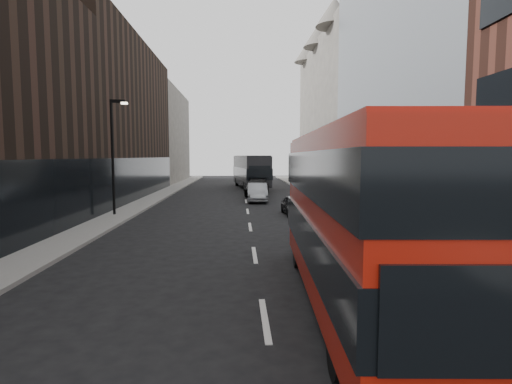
{
  "coord_description": "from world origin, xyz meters",
  "views": [
    {
      "loc": [
        -0.58,
        -6.82,
        3.73
      ],
      "look_at": [
        0.01,
        6.88,
        2.5
      ],
      "focal_mm": 28.0,
      "sensor_mm": 36.0,
      "label": 1
    }
  ],
  "objects": [
    {
      "name": "car_b",
      "position": [
        0.93,
        26.0,
        0.75
      ],
      "size": [
        1.68,
        4.6,
        1.51
      ],
      "primitive_type": "imported",
      "rotation": [
        0.0,
        0.0,
        -0.02
      ],
      "color": "gray",
      "rests_on": "ground"
    },
    {
      "name": "sidewalk_right",
      "position": [
        7.5,
        25.0,
        0.07
      ],
      "size": [
        3.0,
        80.0,
        0.15
      ],
      "primitive_type": "cube",
      "color": "slate",
      "rests_on": "ground"
    },
    {
      "name": "ground",
      "position": [
        0.0,
        0.0,
        0.0
      ],
      "size": [
        140.0,
        140.0,
        0.0
      ],
      "primitive_type": "plane",
      "color": "black",
      "rests_on": "ground"
    },
    {
      "name": "building_victorian",
      "position": [
        11.38,
        44.0,
        9.66
      ],
      "size": [
        6.5,
        24.0,
        21.0
      ],
      "color": "#605B55",
      "rests_on": "ground"
    },
    {
      "name": "car_c",
      "position": [
        1.17,
        31.12,
        0.79
      ],
      "size": [
        2.72,
        5.65,
        1.59
      ],
      "primitive_type": "imported",
      "rotation": [
        0.0,
        0.0,
        -0.09
      ],
      "color": "black",
      "rests_on": "ground"
    },
    {
      "name": "grey_bus",
      "position": [
        0.8,
        39.91,
        2.04
      ],
      "size": [
        4.26,
        12.02,
        3.81
      ],
      "rotation": [
        0.0,
        0.0,
        0.13
      ],
      "color": "black",
      "rests_on": "ground"
    },
    {
      "name": "street_lamp",
      "position": [
        -8.22,
        18.0,
        4.18
      ],
      "size": [
        1.06,
        0.22,
        7.0
      ],
      "color": "black",
      "rests_on": "sidewalk_left"
    },
    {
      "name": "building_left_mid",
      "position": [
        -11.5,
        30.0,
        7.0
      ],
      "size": [
        5.0,
        24.0,
        14.0
      ],
      "primitive_type": "cube",
      "color": "black",
      "rests_on": "ground"
    },
    {
      "name": "building_modern_block",
      "position": [
        11.47,
        21.0,
        9.9
      ],
      "size": [
        5.03,
        22.0,
        20.0
      ],
      "color": "#AEB4B9",
      "rests_on": "ground"
    },
    {
      "name": "building_left_far",
      "position": [
        -11.5,
        52.0,
        6.5
      ],
      "size": [
        5.0,
        20.0,
        13.0
      ],
      "primitive_type": "cube",
      "color": "#605B55",
      "rests_on": "ground"
    },
    {
      "name": "car_a",
      "position": [
        3.0,
        18.35,
        0.62
      ],
      "size": [
        1.68,
        3.73,
        1.24
      ],
      "primitive_type": "imported",
      "rotation": [
        0.0,
        0.0,
        0.06
      ],
      "color": "black",
      "rests_on": "ground"
    },
    {
      "name": "sidewalk_left",
      "position": [
        -8.0,
        25.0,
        0.07
      ],
      "size": [
        2.0,
        80.0,
        0.15
      ],
      "primitive_type": "cube",
      "color": "slate",
      "rests_on": "ground"
    },
    {
      "name": "red_bus",
      "position": [
        2.3,
        2.83,
        2.39
      ],
      "size": [
        3.03,
        10.79,
        4.31
      ],
      "rotation": [
        0.0,
        0.0,
        -0.05
      ],
      "color": "#A7160A",
      "rests_on": "ground"
    }
  ]
}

